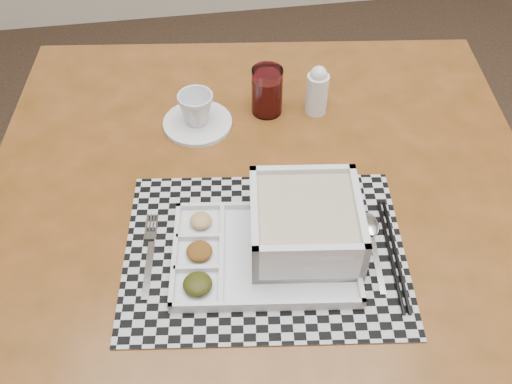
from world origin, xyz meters
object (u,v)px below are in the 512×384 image
at_px(cup, 196,109).
at_px(creamer_bottle, 317,91).
at_px(dining_table, 262,229).
at_px(serving_tray, 294,231).
at_px(juice_glass, 267,93).

relative_size(cup, creamer_bottle, 0.65).
bearing_deg(creamer_bottle, dining_table, -122.80).
xyz_separation_m(serving_tray, creamer_bottle, (0.12, 0.36, 0.01)).
distance_m(dining_table, cup, 0.29).
xyz_separation_m(cup, juice_glass, (0.16, 0.02, 0.01)).
bearing_deg(serving_tray, dining_table, 108.35).
bearing_deg(serving_tray, creamer_bottle, 71.16).
bearing_deg(dining_table, creamer_bottle, 57.20).
bearing_deg(serving_tray, cup, 111.45).
bearing_deg(creamer_bottle, cup, -178.44).
distance_m(dining_table, juice_glass, 0.30).
bearing_deg(juice_glass, cup, -171.19).
distance_m(cup, juice_glass, 0.16).
relative_size(serving_tray, creamer_bottle, 3.00).
height_order(cup, creamer_bottle, creamer_bottle).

